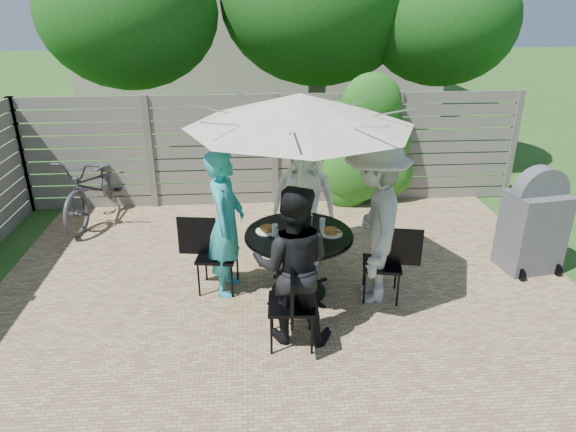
{
  "coord_description": "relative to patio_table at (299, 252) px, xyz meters",
  "views": [
    {
      "loc": [
        -0.4,
        -5.07,
        3.25
      ],
      "look_at": [
        0.01,
        0.32,
        0.91
      ],
      "focal_mm": 32.0,
      "sensor_mm": 36.0,
      "label": 1
    }
  ],
  "objects": [
    {
      "name": "coffee_cup",
      "position": [
        0.14,
        0.2,
        0.3
      ],
      "size": [
        0.08,
        0.08,
        0.12
      ],
      "primitive_type": "cylinder",
      "color": "#C6B293",
      "rests_on": "patio_table"
    },
    {
      "name": "chair_back",
      "position": [
        0.16,
        0.95,
        -0.28
      ],
      "size": [
        0.51,
        0.69,
        0.91
      ],
      "rotation": [
        0.0,
        0.0,
        4.52
      ],
      "color": "black",
      "rests_on": "ground"
    },
    {
      "name": "plate_right",
      "position": [
        0.35,
        -0.06,
        0.26
      ],
      "size": [
        0.26,
        0.26,
        0.06
      ],
      "color": "white",
      "rests_on": "patio_table"
    },
    {
      "name": "person_left",
      "position": [
        -0.82,
        0.14,
        0.31
      ],
      "size": [
        0.52,
        0.69,
        1.73
      ],
      "primitive_type": "imported",
      "rotation": [
        0.0,
        0.0,
        7.69
      ],
      "color": "#29A7B3",
      "rests_on": "ground"
    },
    {
      "name": "person_right",
      "position": [
        0.82,
        -0.14,
        0.4
      ],
      "size": [
        0.91,
        1.33,
        1.91
      ],
      "primitive_type": "imported",
      "rotation": [
        0.0,
        0.0,
        4.54
      ],
      "color": "#B0ADAA",
      "rests_on": "ground"
    },
    {
      "name": "umbrella",
      "position": [
        0.0,
        -0.0,
        1.62
      ],
      "size": [
        2.79,
        2.79,
        2.34
      ],
      "rotation": [
        0.0,
        0.0,
        -0.17
      ],
      "color": "silver",
      "rests_on": "ground"
    },
    {
      "name": "bicycle",
      "position": [
        -2.9,
        2.48,
        -0.02
      ],
      "size": [
        1.07,
        2.13,
        1.07
      ],
      "primitive_type": "imported",
      "rotation": [
        0.0,
        0.0,
        -0.18
      ],
      "color": "#333338",
      "rests_on": "ground"
    },
    {
      "name": "plate_left",
      "position": [
        -0.35,
        0.06,
        0.26
      ],
      "size": [
        0.26,
        0.26,
        0.06
      ],
      "color": "white",
      "rests_on": "patio_table"
    },
    {
      "name": "patio_table",
      "position": [
        0.0,
        0.0,
        0.0
      ],
      "size": [
        1.39,
        1.39,
        0.79
      ],
      "rotation": [
        0.0,
        0.0,
        -0.17
      ],
      "color": "black",
      "rests_on": "ground"
    },
    {
      "name": "glass_right",
      "position": [
        0.27,
        0.06,
        0.31
      ],
      "size": [
        0.07,
        0.07,
        0.14
      ],
      "primitive_type": "cylinder",
      "color": "silver",
      "rests_on": "patio_table"
    },
    {
      "name": "person_front",
      "position": [
        -0.14,
        -0.82,
        0.27
      ],
      "size": [
        0.9,
        0.75,
        1.65
      ],
      "primitive_type": "imported",
      "rotation": [
        0.0,
        0.0,
        2.97
      ],
      "color": "black",
      "rests_on": "ground"
    },
    {
      "name": "chair_right",
      "position": [
        0.95,
        -0.16,
        -0.28
      ],
      "size": [
        0.67,
        0.51,
        0.89
      ],
      "rotation": [
        0.0,
        0.0,
        2.94
      ],
      "color": "black",
      "rests_on": "ground"
    },
    {
      "name": "person_back",
      "position": [
        0.14,
        0.82,
        0.3
      ],
      "size": [
        0.91,
        0.67,
        1.7
      ],
      "primitive_type": "imported",
      "rotation": [
        0.0,
        0.0,
        6.11
      ],
      "color": "white",
      "rests_on": "ground"
    },
    {
      "name": "plate_front",
      "position": [
        -0.06,
        -0.35,
        0.26
      ],
      "size": [
        0.26,
        0.26,
        0.06
      ],
      "color": "white",
      "rests_on": "patio_table"
    },
    {
      "name": "glass_back",
      "position": [
        -0.06,
        0.27,
        0.31
      ],
      "size": [
        0.07,
        0.07,
        0.14
      ],
      "primitive_type": "cylinder",
      "color": "silver",
      "rests_on": "patio_table"
    },
    {
      "name": "backyard_envelope",
      "position": [
        -0.03,
        10.17,
        2.05
      ],
      "size": [
        60.0,
        60.0,
        5.0
      ],
      "color": "#275019",
      "rests_on": "ground"
    },
    {
      "name": "bbq_grill",
      "position": [
        2.98,
        0.38,
        0.07
      ],
      "size": [
        0.74,
        0.61,
        1.37
      ],
      "rotation": [
        0.0,
        0.0,
        0.16
      ],
      "color": "#535357",
      "rests_on": "ground"
    },
    {
      "name": "syrup_jug",
      "position": [
        -0.05,
        0.06,
        0.32
      ],
      "size": [
        0.09,
        0.09,
        0.16
      ],
      "primitive_type": "cylinder",
      "color": "#59280C",
      "rests_on": "patio_table"
    },
    {
      "name": "glass_left",
      "position": [
        -0.27,
        -0.06,
        0.31
      ],
      "size": [
        0.07,
        0.07,
        0.14
      ],
      "primitive_type": "cylinder",
      "color": "silver",
      "rests_on": "patio_table"
    },
    {
      "name": "glass_front",
      "position": [
        0.06,
        -0.27,
        0.31
      ],
      "size": [
        0.07,
        0.07,
        0.14
      ],
      "primitive_type": "cylinder",
      "color": "silver",
      "rests_on": "patio_table"
    },
    {
      "name": "plate_back",
      "position": [
        0.06,
        0.35,
        0.26
      ],
      "size": [
        0.26,
        0.26,
        0.06
      ],
      "color": "white",
      "rests_on": "patio_table"
    },
    {
      "name": "chair_left",
      "position": [
        -0.95,
        0.16,
        -0.27
      ],
      "size": [
        0.7,
        0.51,
        0.93
      ],
      "rotation": [
        0.0,
        0.0,
        6.14
      ],
      "color": "black",
      "rests_on": "ground"
    },
    {
      "name": "chair_front",
      "position": [
        -0.16,
        -0.95,
        -0.27
      ],
      "size": [
        0.48,
        0.7,
        0.94
      ],
      "rotation": [
        0.0,
        0.0,
        1.5
      ],
      "color": "black",
      "rests_on": "ground"
    }
  ]
}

